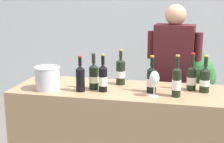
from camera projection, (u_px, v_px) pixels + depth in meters
wall_back at (152, 20)px, 5.19m from camera, size 8.00×0.10×2.80m
counter at (121, 143)px, 2.92m from camera, size 1.86×0.63×1.01m
wine_bottle_0 at (103, 78)px, 2.71m from camera, size 0.07×0.07×0.32m
wine_bottle_1 at (121, 71)px, 2.92m from camera, size 0.08×0.08×0.32m
wine_bottle_2 at (152, 79)px, 2.69m from camera, size 0.08×0.08×0.31m
wine_bottle_3 at (205, 79)px, 2.69m from camera, size 0.08×0.08×0.31m
wine_bottle_4 at (177, 81)px, 2.57m from camera, size 0.07×0.07×0.34m
wine_bottle_5 at (94, 76)px, 2.78m from camera, size 0.08×0.08×0.31m
wine_bottle_6 at (80, 78)px, 2.71m from camera, size 0.07×0.07×0.30m
wine_bottle_7 at (192, 77)px, 2.75m from camera, size 0.08×0.08×0.32m
wine_glass at (154, 79)px, 2.57m from camera, size 0.08×0.08×0.21m
ice_bucket at (48, 78)px, 2.77m from camera, size 0.22×0.22×0.20m
person_server at (172, 89)px, 3.39m from camera, size 0.55×0.28×1.71m
potted_shrub at (195, 84)px, 3.86m from camera, size 0.50×0.56×1.24m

